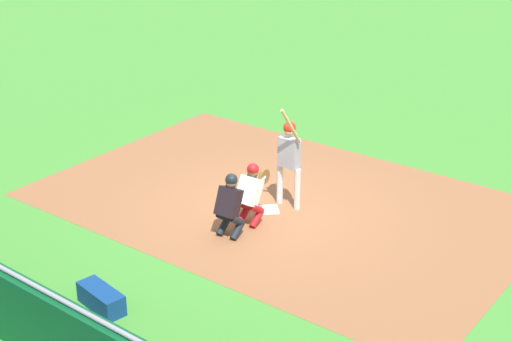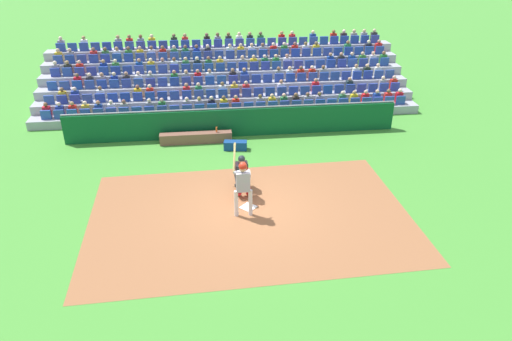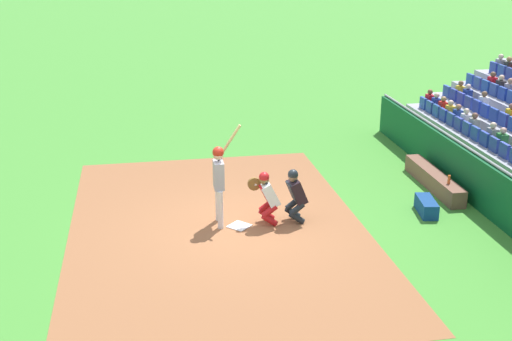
# 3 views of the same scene
# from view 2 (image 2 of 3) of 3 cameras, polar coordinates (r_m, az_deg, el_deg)

# --- Properties ---
(ground_plane) EXTENTS (160.00, 160.00, 0.00)m
(ground_plane) POSITION_cam_2_polar(r_m,az_deg,el_deg) (15.37, -0.93, -4.48)
(ground_plane) COLOR #418B31
(infield_dirt_patch) EXTENTS (10.15, 6.84, 0.01)m
(infield_dirt_patch) POSITION_cam_2_polar(r_m,az_deg,el_deg) (14.95, -0.72, -5.48)
(infield_dirt_patch) COLOR #915A38
(infield_dirt_patch) RESTS_ON ground_plane
(home_plate_marker) EXTENTS (0.62, 0.62, 0.02)m
(home_plate_marker) POSITION_cam_2_polar(r_m,az_deg,el_deg) (15.36, -0.93, -4.43)
(home_plate_marker) COLOR white
(home_plate_marker) RESTS_ON infield_dirt_patch
(batter_at_plate) EXTENTS (0.60, 0.68, 2.30)m
(batter_at_plate) POSITION_cam_2_polar(r_m,az_deg,el_deg) (14.40, -1.62, -1.46)
(batter_at_plate) COLOR silver
(batter_at_plate) RESTS_ON ground_plane
(catcher_crouching) EXTENTS (0.48, 0.72, 1.28)m
(catcher_crouching) POSITION_cam_2_polar(r_m,az_deg,el_deg) (15.56, -1.51, -1.02)
(catcher_crouching) COLOR #B3171A
(catcher_crouching) RESTS_ON ground_plane
(home_plate_umpire) EXTENTS (0.49, 0.49, 1.29)m
(home_plate_umpire) POSITION_cam_2_polar(r_m,az_deg,el_deg) (16.14, -1.77, 0.06)
(home_plate_umpire) COLOR black
(home_plate_umpire) RESTS_ON ground_plane
(dugout_wall) EXTENTS (14.12, 0.24, 1.29)m
(dugout_wall) POSITION_cam_2_polar(r_m,az_deg,el_deg) (20.38, -2.72, 5.83)
(dugout_wall) COLOR #0C4E25
(dugout_wall) RESTS_ON ground_plane
(dugout_bench) EXTENTS (3.00, 0.40, 0.44)m
(dugout_bench) POSITION_cam_2_polar(r_m,az_deg,el_deg) (19.98, -7.24, 3.94)
(dugout_bench) COLOR brown
(dugout_bench) RESTS_ON ground_plane
(water_bottle_on_bench) EXTENTS (0.07, 0.07, 0.22)m
(water_bottle_on_bench) POSITION_cam_2_polar(r_m,az_deg,el_deg) (19.85, -4.79, 4.94)
(water_bottle_on_bench) COLOR #D55523
(water_bottle_on_bench) RESTS_ON dugout_bench
(equipment_duffel_bag) EXTENTS (0.97, 0.49, 0.36)m
(equipment_duffel_bag) POSITION_cam_2_polar(r_m,az_deg,el_deg) (19.24, -2.50, 3.05)
(equipment_duffel_bag) COLOR navy
(equipment_duffel_bag) RESTS_ON ground_plane
(bleacher_stand) EXTENTS (18.16, 5.16, 3.12)m
(bleacher_stand) POSITION_cam_2_polar(r_m,az_deg,el_deg) (24.86, -3.63, 10.60)
(bleacher_stand) COLOR #9597A3
(bleacher_stand) RESTS_ON ground_plane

